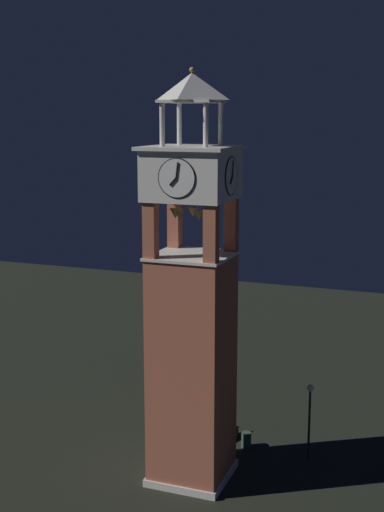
{
  "coord_description": "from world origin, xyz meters",
  "views": [
    {
      "loc": [
        -11.14,
        29.35,
        17.02
      ],
      "look_at": [
        0.0,
        0.0,
        10.81
      ],
      "focal_mm": 49.77,
      "sensor_mm": 36.0,
      "label": 1
    }
  ],
  "objects_px": {
    "park_bench": "(227,430)",
    "trash_bin": "(246,440)",
    "clock_tower": "(192,321)",
    "lamp_post": "(310,408)"
  },
  "relations": [
    {
      "from": "lamp_post",
      "to": "park_bench",
      "type": "bearing_deg",
      "value": -9.03
    },
    {
      "from": "clock_tower",
      "to": "park_bench",
      "type": "distance_m",
      "value": 8.51
    },
    {
      "from": "clock_tower",
      "to": "lamp_post",
      "type": "height_order",
      "value": "clock_tower"
    },
    {
      "from": "clock_tower",
      "to": "park_bench",
      "type": "bearing_deg",
      "value": -94.28
    },
    {
      "from": "clock_tower",
      "to": "trash_bin",
      "type": "bearing_deg",
      "value": -112.12
    },
    {
      "from": "park_bench",
      "to": "lamp_post",
      "type": "height_order",
      "value": "lamp_post"
    },
    {
      "from": "clock_tower",
      "to": "park_bench",
      "type": "xyz_separation_m",
      "value": [
        -0.33,
        -4.4,
        -7.27
      ]
    },
    {
      "from": "lamp_post",
      "to": "trash_bin",
      "type": "height_order",
      "value": "lamp_post"
    },
    {
      "from": "park_bench",
      "to": "trash_bin",
      "type": "distance_m",
      "value": 1.36
    },
    {
      "from": "trash_bin",
      "to": "park_bench",
      "type": "bearing_deg",
      "value": -23.52
    }
  ]
}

